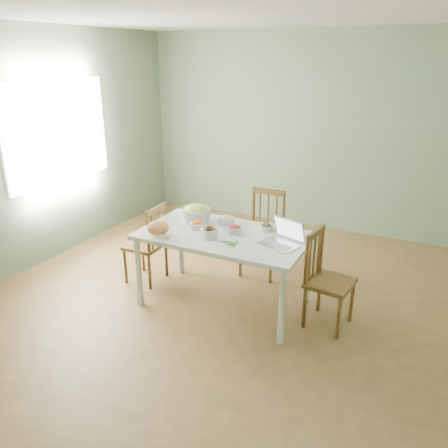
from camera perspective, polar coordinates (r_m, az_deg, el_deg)
The scene contains 21 objects.
floor at distance 4.65m, azimuth 1.45°, elevation -9.83°, with size 5.00×5.00×0.00m, color brown.
ceiling at distance 4.03m, azimuth 1.82°, elevation 25.49°, with size 5.00×5.00×0.00m, color white.
wall_back at distance 6.45m, azimuth 11.22°, elevation 11.24°, with size 5.00×0.00×2.70m, color gray.
wall_front at distance 2.27m, azimuth -26.39°, elevation -8.04°, with size 5.00×0.00×2.70m, color gray.
wall_left at distance 5.64m, azimuth -22.39°, elevation 8.79°, with size 0.00×5.00×2.70m, color gray.
window_left at distance 5.80m, azimuth -20.25°, elevation 10.87°, with size 0.04×1.60×1.20m, color white.
dining_table at distance 4.46m, azimuth 0.00°, elevation -5.75°, with size 1.61×0.91×0.75m, color white, non-canonical shape.
chair_far at distance 5.04m, azimuth 4.80°, elevation -1.34°, with size 0.42×0.40×0.96m, color #351E11, non-canonical shape.
chair_left at distance 4.97m, azimuth -10.01°, elevation -2.42°, with size 0.39×0.37×0.88m, color #351E11, non-canonical shape.
chair_right at distance 4.19m, azimuth 13.35°, elevation -7.01°, with size 0.40×0.38×0.91m, color #351E11, non-canonical shape.
bread_boule at distance 4.31m, azimuth -8.36°, elevation -0.49°, with size 0.21×0.21×0.14m, color #CF864A.
butter_stick at distance 4.23m, azimuth -7.70°, elevation -1.63°, with size 0.12×0.03×0.03m, color beige.
bowl_squash at distance 4.62m, azimuth -3.60°, elevation 1.42°, with size 0.30×0.30×0.17m, color #DACA5C, non-canonical shape.
bowl_carrot at distance 4.42m, azimuth -3.49°, elevation -0.14°, with size 0.14×0.14×0.08m, color #E06A00, non-canonical shape.
bowl_onion at distance 4.55m, azimuth 0.34°, elevation 0.58°, with size 0.16×0.16×0.09m, color beige, non-canonical shape.
bowl_mushroom at distance 4.20m, azimuth -1.92°, elevation -1.03°, with size 0.16×0.16×0.11m, color black, non-canonical shape.
bowl_redpep at distance 4.30m, azimuth 1.37°, elevation -0.68°, with size 0.14×0.14×0.08m, color #B6150E, non-canonical shape.
bowl_broccoli at distance 4.38m, azimuth 5.34°, elevation -0.39°, with size 0.12×0.12×0.08m, color #164418, non-canonical shape.
flatbread at distance 4.46m, azimuth 5.88°, elevation -0.43°, with size 0.22×0.22×0.02m, color #C9BB8D.
basil_bunch at distance 4.09m, azimuth 0.70°, elevation -2.30°, with size 0.19×0.19×0.02m, color #2A611D, non-canonical shape.
laptop at distance 4.03m, azimuth 7.02°, elevation -1.27°, with size 0.33×0.29×0.22m, color silver, non-canonical shape.
Camera 1 is at (1.68, -3.64, 2.36)m, focal length 36.04 mm.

